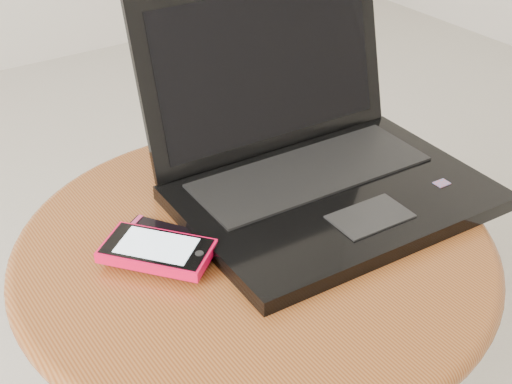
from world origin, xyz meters
TOP-DOWN VIEW (x-y plane):
  - table at (0.08, 0.08)m, footprint 0.61×0.61m
  - laptop at (0.22, 0.14)m, footprint 0.41×0.36m
  - phone_black at (-0.02, 0.13)m, footprint 0.11×0.13m
  - phone_pink at (-0.04, 0.11)m, footprint 0.13×0.14m

SIDE VIEW (x-z plane):
  - table at x=0.08m, z-range 0.14..0.62m
  - phone_black at x=-0.02m, z-range 0.48..0.49m
  - phone_pink at x=-0.04m, z-range 0.49..0.51m
  - laptop at x=0.22m, z-range 0.40..0.66m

